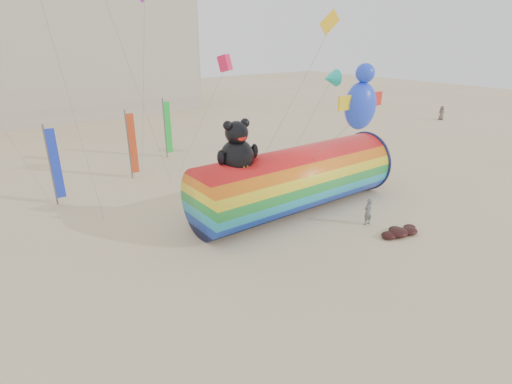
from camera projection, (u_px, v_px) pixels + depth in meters
ground at (266, 246)px, 20.64m from camera, size 160.00×160.00×0.00m
windsock_assembly at (295, 178)px, 24.26m from camera, size 13.52×4.12×6.23m
kite_handler at (368, 212)px, 22.69m from camera, size 0.60×0.40×1.61m
fabric_bundle at (400, 232)px, 21.74m from camera, size 2.62×1.35×0.41m
festival_banners at (124, 143)px, 29.81m from camera, size 10.91×5.79×5.20m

